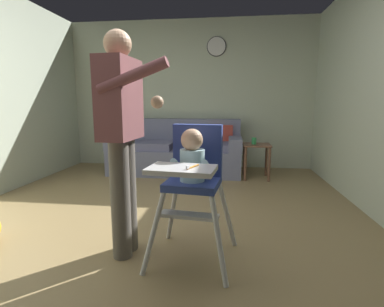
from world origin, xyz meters
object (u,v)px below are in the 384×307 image
object	(u,v)px
side_table	(256,154)
wall_clock	(216,47)
high_chair	(193,169)
adult_standing	(122,133)
sippy_cup	(254,141)
couch	(177,152)

from	to	relation	value
side_table	wall_clock	world-z (taller)	wall_clock
high_chair	adult_standing	xyz separation A→B (m)	(-0.51, 0.03, 0.24)
adult_standing	wall_clock	bearing A→B (deg)	83.88
adult_standing	sippy_cup	xyz separation A→B (m)	(1.13, 2.40, -0.35)
couch	high_chair	distance (m)	2.79
high_chair	side_table	distance (m)	2.54
sippy_cup	wall_clock	world-z (taller)	wall_clock
couch	side_table	bearing A→B (deg)	77.53
couch	wall_clock	distance (m)	1.90
couch	high_chair	size ratio (longest dim) A/B	2.15
sippy_cup	couch	bearing A→B (deg)	167.10
couch	high_chair	xyz separation A→B (m)	(0.60, -2.71, 0.34)
high_chair	side_table	size ratio (longest dim) A/B	1.88
high_chair	sippy_cup	distance (m)	2.51
high_chair	side_table	xyz separation A→B (m)	(0.66, 2.43, -0.29)
adult_standing	side_table	xyz separation A→B (m)	(1.17, 2.40, -0.54)
high_chair	side_table	world-z (taller)	high_chair
side_table	couch	bearing A→B (deg)	167.53
high_chair	adult_standing	bearing A→B (deg)	-86.46
couch	adult_standing	size ratio (longest dim) A/B	1.30
adult_standing	couch	bearing A→B (deg)	95.07
sippy_cup	adult_standing	bearing A→B (deg)	-115.21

